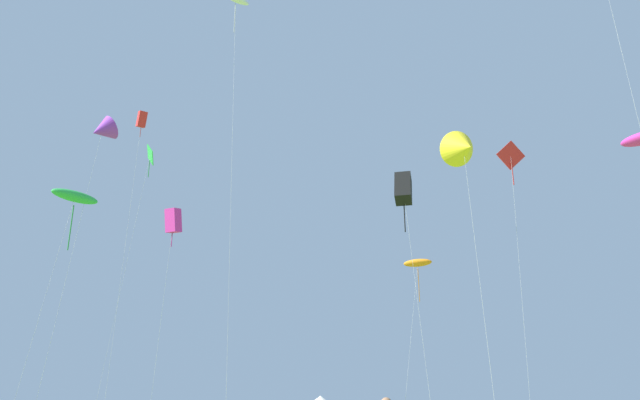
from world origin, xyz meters
The scene contains 10 objects.
kite_green_diamond centered at (-21.54, 56.75, 28.29)m, with size 3.16×3.05×29.97m.
kite_red_diamond centered at (15.38, 45.24, 22.04)m, with size 2.56×1.69×23.62m.
kite_green_parafoil centered at (-19.74, 38.20, 17.19)m, with size 3.43×4.13×17.78m.
kite_yellow_delta centered at (8.86, 29.41, 16.32)m, with size 2.91×3.08×17.68m.
kite_orange_parafoil centered at (7.59, 54.69, 15.14)m, with size 3.74×3.49×15.65m.
kite_red_box centered at (-19.14, 47.86, 28.53)m, with size 1.35×2.16×29.50m.
kite_white_parafoil centered at (-7.26, 36.06, 33.00)m, with size 2.65×3.57×33.58m.
kite_purple_delta centered at (-18.91, 39.56, 23.50)m, with size 3.24×4.00×24.82m.
kite_black_box centered at (5.53, 35.98, 16.22)m, with size 1.77×2.85×17.50m.
kite_magenta_box centered at (-14.26, 45.48, 17.30)m, with size 1.43×1.68×18.45m.
Camera 1 is at (3.34, -4.79, 1.50)m, focal length 34.33 mm.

